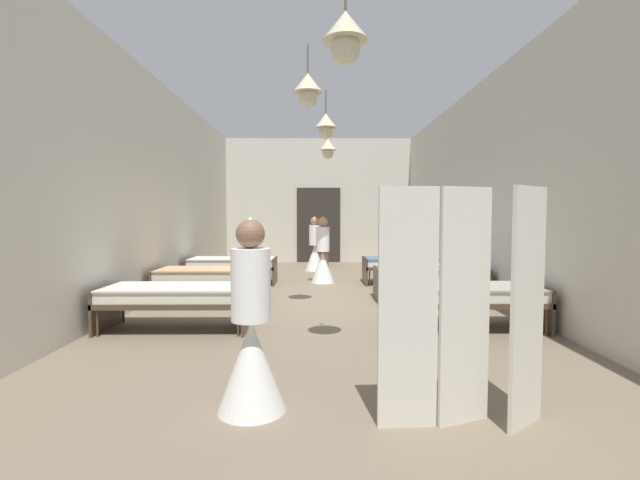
{
  "coord_description": "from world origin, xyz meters",
  "views": [
    {
      "loc": [
        -0.09,
        -7.53,
        1.49
      ],
      "look_at": [
        0.0,
        1.63,
        0.98
      ],
      "focal_mm": 24.13,
      "sensor_mm": 36.0,
      "label": 1
    }
  ],
  "objects_px": {
    "bed_left_row_1": "(212,276)",
    "nurse_near_aisle": "(315,251)",
    "bed_left_row_2": "(233,264)",
    "bed_right_row_2": "(407,264)",
    "bed_left_row_0": "(177,296)",
    "nurse_far_aisle": "(251,343)",
    "bed_right_row_1": "(430,276)",
    "bed_right_row_0": "(467,296)",
    "nurse_mid_aisle": "(323,259)",
    "privacy_screen": "(467,308)",
    "potted_plant": "(322,241)"
  },
  "relations": [
    {
      "from": "bed_left_row_1",
      "to": "nurse_near_aisle",
      "type": "xyz_separation_m",
      "value": [
        1.8,
        4.14,
        0.09
      ]
    },
    {
      "from": "bed_left_row_2",
      "to": "bed_right_row_2",
      "type": "xyz_separation_m",
      "value": [
        3.85,
        0.0,
        0.0
      ]
    },
    {
      "from": "bed_left_row_0",
      "to": "nurse_far_aisle",
      "type": "relative_size",
      "value": 1.28
    },
    {
      "from": "bed_right_row_1",
      "to": "bed_right_row_2",
      "type": "distance_m",
      "value": 1.9
    },
    {
      "from": "bed_right_row_0",
      "to": "nurse_mid_aisle",
      "type": "xyz_separation_m",
      "value": [
        -1.86,
        3.95,
        0.09
      ]
    },
    {
      "from": "bed_left_row_1",
      "to": "privacy_screen",
      "type": "height_order",
      "value": "privacy_screen"
    },
    {
      "from": "bed_left_row_1",
      "to": "bed_right_row_1",
      "type": "distance_m",
      "value": 3.85
    },
    {
      "from": "bed_right_row_2",
      "to": "privacy_screen",
      "type": "xyz_separation_m",
      "value": [
        -0.95,
        -6.44,
        0.41
      ]
    },
    {
      "from": "bed_right_row_0",
      "to": "nurse_mid_aisle",
      "type": "height_order",
      "value": "nurse_mid_aisle"
    },
    {
      "from": "privacy_screen",
      "to": "bed_right_row_2",
      "type": "bearing_deg",
      "value": 61.33
    },
    {
      "from": "bed_right_row_2",
      "to": "nurse_mid_aisle",
      "type": "distance_m",
      "value": 1.87
    },
    {
      "from": "bed_left_row_0",
      "to": "bed_right_row_0",
      "type": "relative_size",
      "value": 1.0
    },
    {
      "from": "bed_right_row_0",
      "to": "bed_right_row_1",
      "type": "relative_size",
      "value": 1.0
    },
    {
      "from": "bed_left_row_0",
      "to": "nurse_mid_aisle",
      "type": "relative_size",
      "value": 1.28
    },
    {
      "from": "bed_left_row_1",
      "to": "bed_right_row_1",
      "type": "relative_size",
      "value": 1.0
    },
    {
      "from": "bed_left_row_0",
      "to": "bed_left_row_1",
      "type": "distance_m",
      "value": 1.9
    },
    {
      "from": "nurse_mid_aisle",
      "to": "bed_right_row_0",
      "type": "bearing_deg",
      "value": -114.79
    },
    {
      "from": "bed_right_row_0",
      "to": "bed_left_row_1",
      "type": "bearing_deg",
      "value": 153.72
    },
    {
      "from": "bed_right_row_2",
      "to": "bed_left_row_0",
      "type": "bearing_deg",
      "value": -135.35
    },
    {
      "from": "nurse_mid_aisle",
      "to": "privacy_screen",
      "type": "relative_size",
      "value": 0.87
    },
    {
      "from": "nurse_far_aisle",
      "to": "potted_plant",
      "type": "height_order",
      "value": "nurse_far_aisle"
    },
    {
      "from": "bed_right_row_0",
      "to": "nurse_near_aisle",
      "type": "bearing_deg",
      "value": 108.71
    },
    {
      "from": "bed_right_row_1",
      "to": "nurse_near_aisle",
      "type": "bearing_deg",
      "value": 116.3
    },
    {
      "from": "nurse_mid_aisle",
      "to": "privacy_screen",
      "type": "height_order",
      "value": "privacy_screen"
    },
    {
      "from": "bed_left_row_1",
      "to": "bed_right_row_2",
      "type": "distance_m",
      "value": 4.29
    },
    {
      "from": "bed_right_row_2",
      "to": "bed_left_row_1",
      "type": "bearing_deg",
      "value": -153.72
    },
    {
      "from": "bed_right_row_0",
      "to": "bed_left_row_1",
      "type": "relative_size",
      "value": 1.0
    },
    {
      "from": "bed_right_row_0",
      "to": "bed_right_row_1",
      "type": "distance_m",
      "value": 1.9
    },
    {
      "from": "bed_right_row_2",
      "to": "privacy_screen",
      "type": "relative_size",
      "value": 1.12
    },
    {
      "from": "nurse_far_aisle",
      "to": "bed_right_row_0",
      "type": "bearing_deg",
      "value": 23.52
    },
    {
      "from": "nurse_mid_aisle",
      "to": "nurse_far_aisle",
      "type": "height_order",
      "value": "same"
    },
    {
      "from": "nurse_far_aisle",
      "to": "potted_plant",
      "type": "relative_size",
      "value": 1.15
    },
    {
      "from": "nurse_mid_aisle",
      "to": "nurse_far_aisle",
      "type": "xyz_separation_m",
      "value": [
        -0.65,
        -6.34,
        0.0
      ]
    },
    {
      "from": "bed_right_row_1",
      "to": "nurse_mid_aisle",
      "type": "bearing_deg",
      "value": 132.22
    },
    {
      "from": "nurse_far_aisle",
      "to": "bed_right_row_1",
      "type": "bearing_deg",
      "value": 39.58
    },
    {
      "from": "bed_left_row_2",
      "to": "potted_plant",
      "type": "relative_size",
      "value": 1.47
    },
    {
      "from": "bed_left_row_2",
      "to": "privacy_screen",
      "type": "distance_m",
      "value": 7.08
    },
    {
      "from": "bed_left_row_0",
      "to": "potted_plant",
      "type": "xyz_separation_m",
      "value": [
        2.0,
        7.19,
        0.29
      ]
    },
    {
      "from": "nurse_far_aisle",
      "to": "potted_plant",
      "type": "distance_m",
      "value": 9.6
    },
    {
      "from": "nurse_near_aisle",
      "to": "privacy_screen",
      "type": "bearing_deg",
      "value": -47.61
    },
    {
      "from": "bed_left_row_1",
      "to": "privacy_screen",
      "type": "relative_size",
      "value": 1.12
    },
    {
      "from": "potted_plant",
      "to": "bed_left_row_0",
      "type": "bearing_deg",
      "value": -105.59
    },
    {
      "from": "bed_right_row_2",
      "to": "nurse_near_aisle",
      "type": "xyz_separation_m",
      "value": [
        -2.04,
        2.24,
        0.09
      ]
    },
    {
      "from": "bed_left_row_0",
      "to": "bed_right_row_0",
      "type": "distance_m",
      "value": 3.85
    },
    {
      "from": "nurse_far_aisle",
      "to": "bed_left_row_2",
      "type": "bearing_deg",
      "value": 82.08
    },
    {
      "from": "bed_right_row_0",
      "to": "nurse_far_aisle",
      "type": "height_order",
      "value": "nurse_far_aisle"
    },
    {
      "from": "bed_right_row_0",
      "to": "nurse_far_aisle",
      "type": "bearing_deg",
      "value": -136.34
    },
    {
      "from": "bed_left_row_0",
      "to": "potted_plant",
      "type": "relative_size",
      "value": 1.47
    },
    {
      "from": "bed_left_row_0",
      "to": "privacy_screen",
      "type": "distance_m",
      "value": 3.94
    },
    {
      "from": "privacy_screen",
      "to": "potted_plant",
      "type": "bearing_deg",
      "value": 74.9
    }
  ]
}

